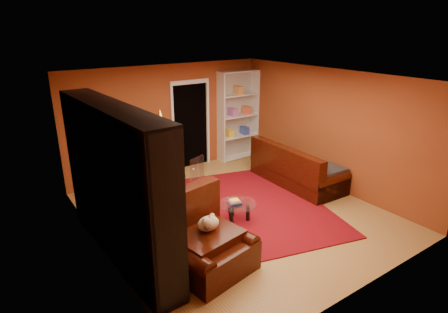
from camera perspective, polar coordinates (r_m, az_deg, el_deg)
floor at (r=7.36m, az=1.79°, el=-8.78°), size 5.00×5.50×0.05m
ceiling at (r=6.53m, az=2.04°, el=12.14°), size 5.00×5.50×0.05m
wall_back at (r=9.12m, az=-8.55°, el=5.61°), size 5.00×0.05×2.60m
wall_left at (r=5.79m, az=-18.69°, el=-3.53°), size 0.05×5.50×2.60m
wall_right at (r=8.51m, az=15.75°, el=4.08°), size 0.05×5.50×2.60m
doorway at (r=9.41m, az=-5.07°, el=4.62°), size 1.06×0.60×2.16m
rug at (r=7.56m, az=3.08°, el=-7.67°), size 3.86×4.22×0.02m
media_unit at (r=5.81m, az=-16.01°, el=-4.10°), size 0.64×3.18×2.42m
christmas_tree at (r=8.30m, az=-9.41°, el=1.00°), size 1.10×1.10×1.77m
gift_box_green at (r=8.66m, az=-8.27°, el=-3.21°), size 0.32×0.32×0.29m
gift_box_red at (r=9.00m, az=-12.50°, el=-2.86°), size 0.26×0.26×0.21m
white_bookshelf at (r=9.97m, az=2.15°, el=6.24°), size 1.12×0.43×2.41m
armchair at (r=5.62m, az=-2.39°, el=-12.59°), size 1.42×1.42×0.96m
dog at (r=5.56m, az=-2.40°, el=-10.16°), size 0.45×0.37×0.31m
sofa at (r=8.64m, az=11.19°, el=-1.08°), size 1.06×2.24×0.95m
coffee_table at (r=6.99m, az=2.04°, el=-8.44°), size 0.85×0.85×0.44m
acrylic_chair at (r=7.72m, az=-2.98°, el=-3.83°), size 0.54×0.57×0.81m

